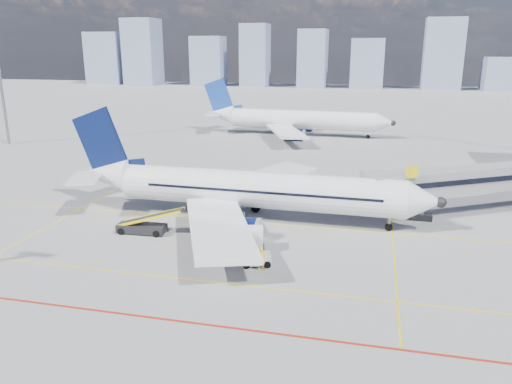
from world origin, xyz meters
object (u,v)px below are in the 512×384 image
Objects in this scene: belt_loader at (143,226)px; cargo_dolly at (242,239)px; second_aircraft at (294,120)px; ramp_worker at (262,259)px; baggage_tug at (255,257)px; main_aircraft at (243,189)px.

cargo_dolly is at bearing -14.44° from belt_loader.
second_aircraft is 5.80× the size of belt_loader.
ramp_worker is at bearing -65.89° from cargo_dolly.
belt_loader reaches higher than ramp_worker.
baggage_tug is at bearing 84.29° from ramp_worker.
main_aircraft is 10.87m from belt_loader.
second_aircraft reaches higher than baggage_tug.
ramp_worker is at bearing -25.51° from belt_loader.
baggage_tug is (3.91, -11.22, -2.44)m from main_aircraft.
main_aircraft is at bearing 61.83° from ramp_worker.
second_aircraft reaches higher than main_aircraft.
belt_loader reaches higher than cargo_dolly.
main_aircraft is at bearing -84.25° from second_aircraft.
second_aircraft is at bearing 47.39° from ramp_worker.
second_aircraft is 59.44m from belt_loader.
cargo_dolly is at bearing -82.76° from second_aircraft.
baggage_tug is at bearing -23.64° from belt_loader.
second_aircraft reaches higher than belt_loader.
belt_loader is at bearing 154.54° from cargo_dolly.
second_aircraft is 64.35m from baggage_tug.
second_aircraft is 19.71× the size of ramp_worker.
cargo_dolly is (2.10, -8.68, -2.00)m from main_aircraft.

